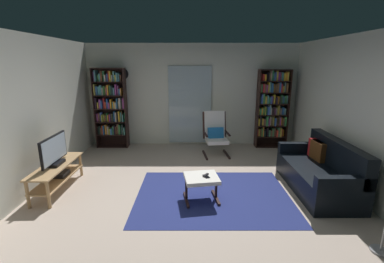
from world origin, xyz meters
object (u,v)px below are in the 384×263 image
at_px(bookshelf_near_tv, 110,106).
at_px(leather_sofa, 320,172).
at_px(tv_stand, 57,173).
at_px(ottoman, 201,180).
at_px(lounge_armchair, 215,132).
at_px(wall_clock, 122,74).
at_px(bookshelf_near_sofa, 271,107).
at_px(television, 53,152).
at_px(tv_remote, 205,175).
at_px(cell_phone, 206,176).

relative_size(bookshelf_near_tv, leather_sofa, 1.13).
bearing_deg(tv_stand, ottoman, -8.57).
distance_m(leather_sofa, lounge_armchair, 2.48).
distance_m(tv_stand, wall_clock, 3.12).
relative_size(bookshelf_near_sofa, lounge_armchair, 1.92).
bearing_deg(bookshelf_near_sofa, tv_stand, -150.24).
distance_m(tv_stand, lounge_armchair, 3.41).
height_order(television, bookshelf_near_sofa, bookshelf_near_sofa).
distance_m(bookshelf_near_sofa, lounge_armchair, 1.67).
distance_m(television, tv_remote, 2.56).
height_order(leather_sofa, wall_clock, wall_clock).
distance_m(television, ottoman, 2.50).
distance_m(television, lounge_armchair, 3.41).
height_order(bookshelf_near_tv, ottoman, bookshelf_near_tv).
relative_size(television, bookshelf_near_tv, 0.40).
xyz_separation_m(tv_stand, wall_clock, (0.56, 2.65, 1.54)).
bearing_deg(cell_phone, television, 149.06).
height_order(leather_sofa, ottoman, leather_sofa).
distance_m(bookshelf_near_sofa, ottoman, 3.47).
bearing_deg(bookshelf_near_tv, lounge_armchair, -13.18).
relative_size(lounge_armchair, wall_clock, 3.53).
relative_size(bookshelf_near_tv, lounge_armchair, 1.96).
xyz_separation_m(bookshelf_near_sofa, ottoman, (-1.87, -2.84, -0.70)).
bearing_deg(television, cell_phone, -8.31).
height_order(bookshelf_near_sofa, leather_sofa, bookshelf_near_sofa).
bearing_deg(tv_remote, leather_sofa, 39.83).
distance_m(tv_remote, wall_clock, 3.86).
height_order(tv_remote, cell_phone, tv_remote).
xyz_separation_m(cell_phone, wall_clock, (-1.97, 3.03, 1.44)).
height_order(leather_sofa, lounge_armchair, lounge_armchair).
xyz_separation_m(television, lounge_armchair, (2.85, 1.87, -0.16)).
distance_m(television, leather_sofa, 4.51).
xyz_separation_m(bookshelf_near_tv, lounge_armchair, (2.60, -0.61, -0.53)).
relative_size(bookshelf_near_tv, tv_remote, 13.92).
bearing_deg(television, bookshelf_near_sofa, 29.91).
xyz_separation_m(tv_stand, bookshelf_near_tv, (0.25, 2.46, 0.76)).
relative_size(bookshelf_near_sofa, cell_phone, 14.06).
bearing_deg(cell_phone, leather_sofa, -11.37).
bearing_deg(wall_clock, cell_phone, -57.02).
xyz_separation_m(television, leather_sofa, (4.50, 0.02, -0.38)).
xyz_separation_m(leather_sofa, ottoman, (-2.05, -0.38, 0.02)).
relative_size(cell_phone, wall_clock, 0.48).
xyz_separation_m(ottoman, wall_clock, (-1.90, 3.02, 1.51)).
height_order(lounge_armchair, cell_phone, lounge_armchair).
distance_m(tv_stand, tv_remote, 2.55).
bearing_deg(lounge_armchair, wall_clock, 160.86).
xyz_separation_m(television, bookshelf_near_sofa, (4.32, 2.49, 0.34)).
xyz_separation_m(lounge_armchair, cell_phone, (-0.33, -2.24, -0.12)).
height_order(bookshelf_near_sofa, ottoman, bookshelf_near_sofa).
relative_size(television, ottoman, 1.38).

